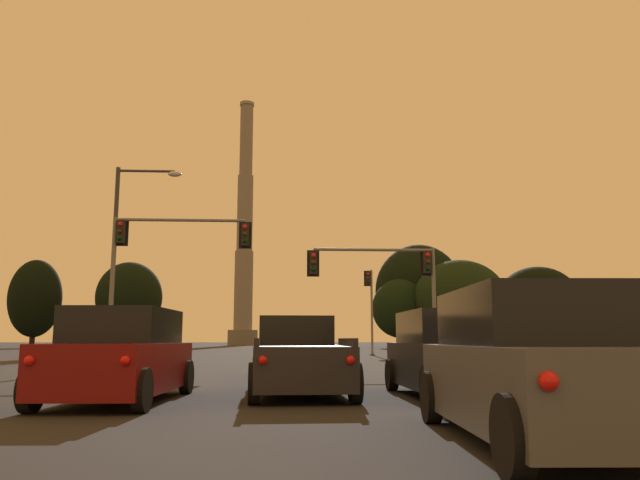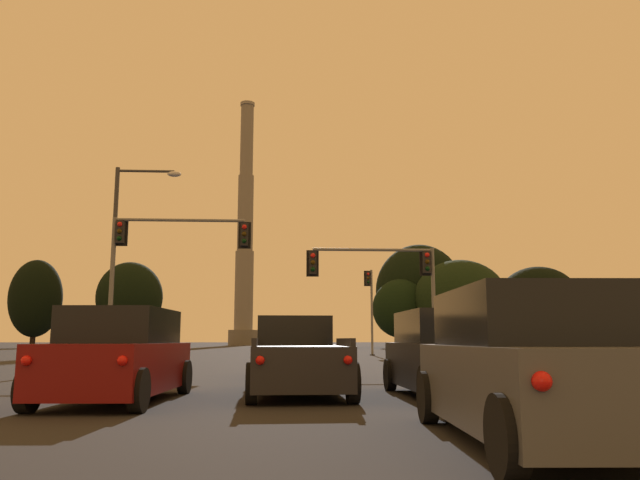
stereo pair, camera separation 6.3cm
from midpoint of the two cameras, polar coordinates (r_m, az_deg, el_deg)
suv_left_lane_second at (r=13.42m, az=-17.76°, el=-10.10°), size 2.30×4.98×1.86m
suv_right_lane_second at (r=14.04m, az=11.65°, el=-10.28°), size 2.14×4.92×1.86m
sedan_center_lane_front at (r=20.99m, az=-2.57°, el=-10.63°), size 2.06×4.73×1.43m
suv_right_lane_third at (r=8.14m, az=18.99°, el=-10.97°), size 2.31×4.98×1.86m
pickup_truck_center_lane_second at (r=14.85m, az=-2.13°, el=-10.74°), size 2.34×5.56×1.82m
traffic_light_overhead_right at (r=29.38m, az=6.39°, el=-3.16°), size 6.15×0.50×5.51m
traffic_light_overhead_left at (r=29.17m, az=-14.60°, el=-1.03°), size 6.38×0.50×6.74m
traffic_light_far_right at (r=50.16m, az=4.57°, el=-5.43°), size 0.78×0.50×6.78m
street_lamp at (r=29.73m, az=-17.54°, el=-0.35°), size 3.02×0.36×9.12m
smokestack at (r=138.19m, az=-6.95°, el=-0.62°), size 6.43×6.43×54.73m
treeline_center_left at (r=105.99m, az=19.31°, el=-5.27°), size 12.88×11.59×12.84m
treeline_left_mid at (r=100.20m, az=9.03°, el=-4.63°), size 13.84×12.46×16.23m
treeline_far_right at (r=102.24m, az=-24.62°, el=-4.87°), size 7.66×6.89×13.07m
treeline_far_left at (r=94.38m, az=12.66°, el=-5.49°), size 13.91×12.52×12.92m
treeline_center_right at (r=94.94m, az=7.38°, el=-6.23°), size 8.67×7.80×10.30m
treeline_right_mid at (r=95.58m, az=-17.07°, el=-5.04°), size 9.53×8.58×12.52m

